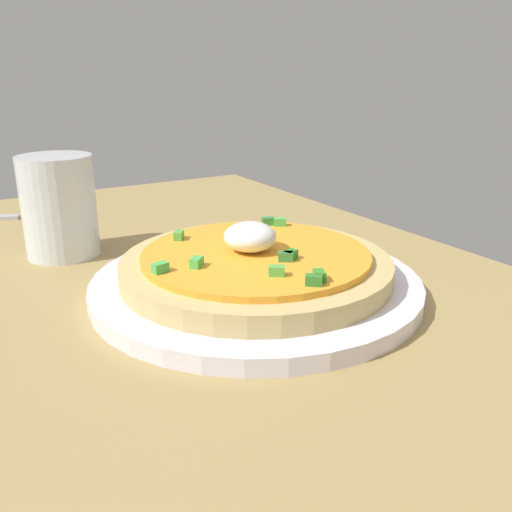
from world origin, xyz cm
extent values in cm
cube|color=#9F854E|center=(0.00, 0.00, 1.47)|extent=(103.38, 65.16, 2.95)
cylinder|color=white|center=(-0.51, -6.26, 3.68)|extent=(29.84, 29.84, 1.47)
cylinder|color=tan|center=(-0.51, -6.26, 5.34)|extent=(24.47, 24.47, 1.84)
cylinder|color=orange|center=(-0.51, -6.26, 6.55)|extent=(20.57, 20.57, 0.58)
ellipsoid|color=white|center=(-0.48, -5.95, 8.15)|extent=(4.74, 4.74, 2.63)
cube|color=#36813C|center=(-3.94, -7.16, 7.24)|extent=(1.36, 1.51, 0.80)
cube|color=green|center=(6.49, -1.79, 7.24)|extent=(1.51, 1.40, 0.80)
cube|color=#48B850|center=(-1.03, 3.05, 7.24)|extent=(1.07, 1.43, 0.80)
cube|color=#4CB84C|center=(-1.38, 0.37, 7.24)|extent=(1.45, 1.49, 0.80)
cube|color=#54AC43|center=(-6.48, -4.61, 7.24)|extent=(1.38, 1.51, 0.80)
cube|color=#25872A|center=(-3.82, -7.73, 7.24)|extent=(1.23, 1.49, 0.80)
cube|color=#4DB04D|center=(5.50, -12.75, 7.24)|extent=(1.32, 1.51, 0.80)
cube|color=green|center=(4.58, -7.53, 7.24)|extent=(1.29, 1.50, 0.80)
cube|color=#327D2B|center=(-9.59, -5.94, 7.24)|extent=(1.43, 1.50, 0.80)
cube|color=#378D2A|center=(-9.08, -6.86, 7.24)|extent=(1.49, 1.23, 0.80)
cube|color=#34803C|center=(6.44, -11.83, 7.24)|extent=(1.16, 1.47, 0.80)
cylinder|color=silver|center=(19.45, 6.46, 8.39)|extent=(7.80, 7.80, 10.88)
cylinder|color=beige|center=(19.45, 6.46, 7.24)|extent=(6.86, 6.86, 7.78)
cube|color=#B7B7BC|center=(38.65, 9.73, 3.20)|extent=(2.37, 3.12, 0.50)
camera|label=1|loc=(-40.23, 17.46, 22.45)|focal=38.17mm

